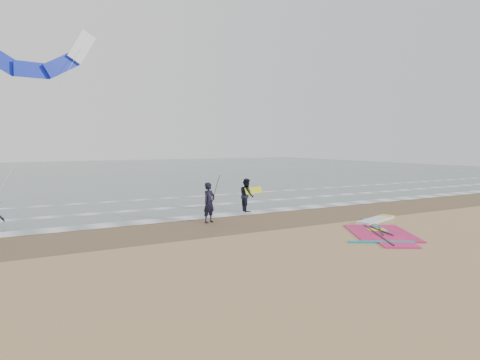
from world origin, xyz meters
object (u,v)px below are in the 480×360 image
windsurf_rig (381,229)px  surf_kite (31,56)px  person_walking (247,195)px  person_standing (209,203)px

windsurf_rig → surf_kite: (-13.19, 13.46, 8.75)m
surf_kite → person_walking: bearing=-29.9°
person_walking → surf_kite: surf_kite is taller
windsurf_rig → person_standing: person_standing is taller
windsurf_rig → surf_kite: surf_kite is taller
surf_kite → person_standing: bearing=-48.4°
person_walking → person_standing: bearing=133.8°
windsurf_rig → person_walking: 7.98m
windsurf_rig → person_walking: person_walking is taller
person_standing → windsurf_rig: bearing=-65.6°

